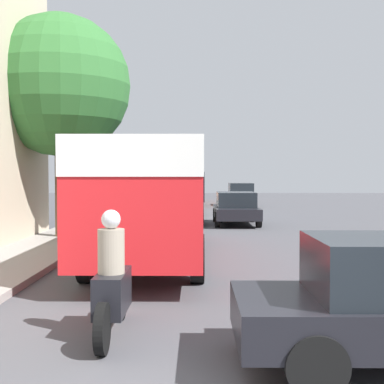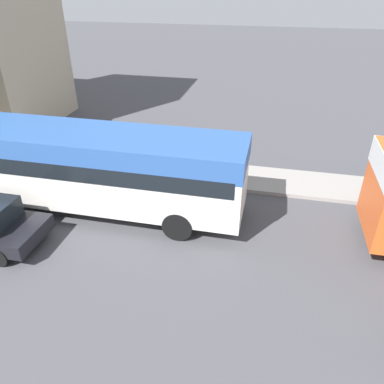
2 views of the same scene
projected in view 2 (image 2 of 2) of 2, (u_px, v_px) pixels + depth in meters
The scene contains 1 object.
bus_following at pixel (95, 161), 12.90m from camera, with size 2.54×10.44×2.98m.
Camera 2 is at (8.99, 28.24, 7.52)m, focal length 35.00 mm.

